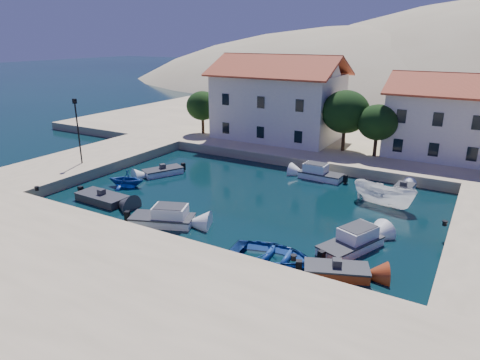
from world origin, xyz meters
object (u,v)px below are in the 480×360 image
cabin_cruiser_south (162,218)px  cabin_cruiser_east (351,243)px  building_mid (443,114)px  rowboat_south (273,260)px  lamppost (77,125)px  boat_east (383,205)px  building_left (278,96)px

cabin_cruiser_south → cabin_cruiser_east: 13.08m
building_mid → rowboat_south: bearing=-102.0°
lamppost → rowboat_south: lamppost is taller
cabin_cruiser_south → cabin_cruiser_east: size_ratio=0.99×
boat_east → cabin_cruiser_south: bearing=145.8°
lamppost → cabin_cruiser_east: bearing=-5.3°
rowboat_south → cabin_cruiser_east: 5.16m
cabin_cruiser_south → building_left: bearing=75.9°
cabin_cruiser_south → boat_east: cabin_cruiser_south is taller
building_mid → cabin_cruiser_east: (-2.13, -23.55, -4.75)m
rowboat_south → boat_east: size_ratio=0.99×
cabin_cruiser_east → boat_east: cabin_cruiser_east is taller
building_left → rowboat_south: building_left is taller
cabin_cruiser_south → rowboat_south: 9.17m
building_mid → cabin_cruiser_south: 30.71m
building_left → building_mid: 18.04m
lamppost → boat_east: 28.50m
building_mid → cabin_cruiser_south: size_ratio=2.16×
building_mid → lamppost: bearing=-144.6°
lamppost → rowboat_south: (23.74, -6.18, -4.75)m
building_left → rowboat_south: size_ratio=2.87×
boat_east → lamppost: bearing=116.3°
building_mid → lamppost: size_ratio=1.69×
cabin_cruiser_south → cabin_cruiser_east: (12.75, 2.89, 0.00)m
cabin_cruiser_south → boat_east: bearing=21.0°
building_left → boat_east: size_ratio=2.85×
lamppost → cabin_cruiser_south: 16.18m
building_left → cabin_cruiser_east: building_left is taller
cabin_cruiser_south → rowboat_south: cabin_cruiser_south is taller
cabin_cruiser_south → boat_east: size_ratio=0.94×
lamppost → cabin_cruiser_south: bearing=-20.4°
lamppost → cabin_cruiser_east: size_ratio=1.26×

